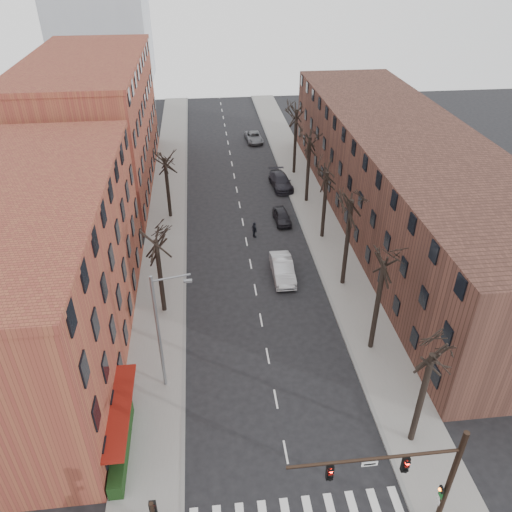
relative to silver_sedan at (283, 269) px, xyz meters
name	(u,v)px	position (x,y,z in m)	size (l,w,h in m)	color
sidewalk_left	(167,212)	(-10.59, 13.36, -0.76)	(4.00, 90.00, 0.15)	gray
sidewalk_right	(311,205)	(5.41, 13.36, -0.76)	(4.00, 90.00, 0.15)	gray
building_left_near	(29,279)	(-18.59, -6.64, 5.17)	(12.00, 26.00, 12.00)	brown
building_left_far	(94,126)	(-18.59, 22.36, 6.17)	(12.00, 28.00, 14.00)	brown
building_right	(403,179)	(13.41, 8.36, 4.17)	(12.00, 50.00, 10.00)	#523026
awning_left	(126,439)	(-11.99, -15.64, -0.83)	(1.20, 7.00, 0.15)	maroon
hedge	(121,446)	(-12.09, -16.64, -0.18)	(0.80, 6.00, 1.00)	#1A3312
tree_right_a	(410,440)	(5.01, -17.64, -0.83)	(5.20, 5.20, 10.00)	black
tree_right_b	(370,348)	(5.01, -9.64, -0.83)	(5.20, 5.20, 10.80)	black
tree_right_c	(342,284)	(5.01, -1.64, -0.83)	(5.20, 5.20, 11.60)	black
tree_right_d	(322,237)	(5.01, 6.36, -0.83)	(5.20, 5.20, 10.00)	black
tree_right_e	(306,201)	(5.01, 14.36, -0.83)	(5.20, 5.20, 10.80)	black
tree_right_f	(294,173)	(5.01, 22.36, -0.83)	(5.20, 5.20, 11.60)	black
tree_left_a	(165,311)	(-10.19, -3.64, -0.83)	(5.20, 5.20, 9.50)	black
tree_left_b	(171,217)	(-10.19, 12.36, -0.83)	(5.20, 5.20, 9.50)	black
signal_mast_arm	(422,475)	(2.86, -22.64, 3.57)	(8.14, 0.30, 7.20)	black
streetlight	(161,329)	(-9.62, -11.64, 4.18)	(2.45, 0.22, 9.03)	slate
silver_sedan	(283,269)	(0.00, 0.00, 0.00)	(1.76, 5.05, 1.66)	#B1B4B8
parked_car_near	(282,216)	(1.51, 9.94, -0.17)	(1.56, 3.88, 1.32)	black
parked_car_mid	(281,181)	(2.71, 18.45, -0.05)	(2.18, 5.36, 1.56)	black
parked_car_far	(254,137)	(1.21, 34.36, -0.17)	(2.19, 4.75, 1.32)	slate
pedestrian_b	(121,425)	(-12.19, -15.41, 0.12)	(0.78, 0.61, 1.61)	black
pedestrian_crossing	(254,230)	(-1.72, 7.14, 0.00)	(0.98, 0.41, 1.67)	black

